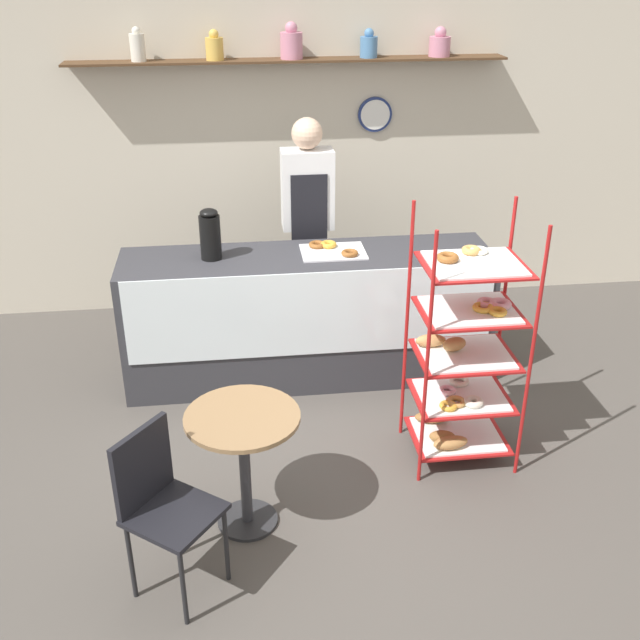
# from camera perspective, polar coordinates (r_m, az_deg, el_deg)

# --- Properties ---
(ground_plane) EXTENTS (14.00, 14.00, 0.00)m
(ground_plane) POSITION_cam_1_polar(r_m,az_deg,el_deg) (4.69, 0.59, -10.97)
(ground_plane) COLOR #4C4742
(back_wall) EXTENTS (10.00, 0.30, 2.70)m
(back_wall) POSITION_cam_1_polar(r_m,az_deg,el_deg) (6.34, -2.33, 13.00)
(back_wall) COLOR beige
(back_wall) RESTS_ON ground_plane
(display_counter) EXTENTS (2.59, 0.63, 0.95)m
(display_counter) POSITION_cam_1_polar(r_m,az_deg,el_deg) (5.37, -0.94, 0.27)
(display_counter) COLOR #333338
(display_counter) RESTS_ON ground_plane
(pastry_rack) EXTENTS (0.62, 0.52, 1.58)m
(pastry_rack) POSITION_cam_1_polar(r_m,az_deg,el_deg) (4.50, 10.80, -2.82)
(pastry_rack) COLOR #A51919
(pastry_rack) RESTS_ON ground_plane
(person_worker) EXTENTS (0.38, 0.23, 1.77)m
(person_worker) POSITION_cam_1_polar(r_m,az_deg,el_deg) (5.68, -0.94, 7.39)
(person_worker) COLOR #282833
(person_worker) RESTS_ON ground_plane
(cafe_table) EXTENTS (0.60, 0.60, 0.70)m
(cafe_table) POSITION_cam_1_polar(r_m,az_deg,el_deg) (3.99, -5.84, -9.40)
(cafe_table) COLOR #262628
(cafe_table) RESTS_ON ground_plane
(cafe_chair) EXTENTS (0.53, 0.53, 0.88)m
(cafe_chair) POSITION_cam_1_polar(r_m,az_deg,el_deg) (3.70, -12.11, -12.96)
(cafe_chair) COLOR black
(cafe_chair) RESTS_ON ground_plane
(coffee_carafe) EXTENTS (0.14, 0.14, 0.35)m
(coffee_carafe) POSITION_cam_1_polar(r_m,az_deg,el_deg) (5.12, -8.37, 6.46)
(coffee_carafe) COLOR black
(coffee_carafe) RESTS_ON display_counter
(donut_tray_counter) EXTENTS (0.45, 0.33, 0.05)m
(donut_tray_counter) POSITION_cam_1_polar(r_m,az_deg,el_deg) (5.23, 0.95, 5.37)
(donut_tray_counter) COLOR silver
(donut_tray_counter) RESTS_ON display_counter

